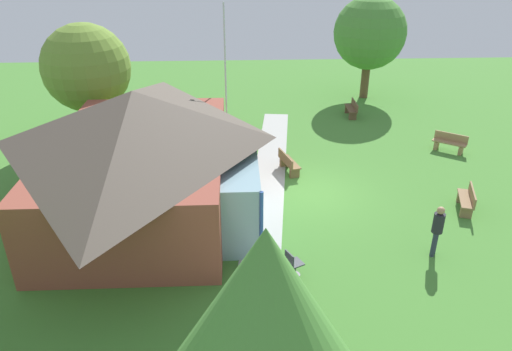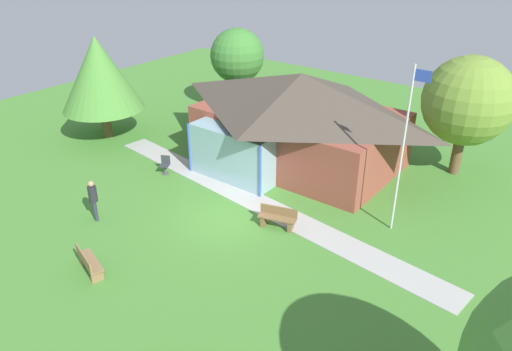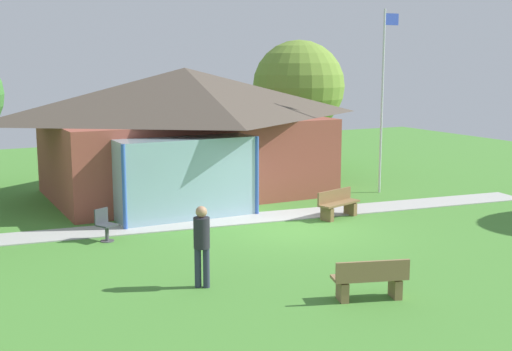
{
  "view_description": "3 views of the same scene",
  "coord_description": "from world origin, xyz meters",
  "px_view_note": "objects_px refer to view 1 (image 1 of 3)",
  "views": [
    {
      "loc": [
        -16.54,
        2.8,
        9.18
      ],
      "look_at": [
        -0.69,
        2.09,
        1.17
      ],
      "focal_mm": 34.07,
      "sensor_mm": 36.0,
      "label": 1
    },
    {
      "loc": [
        11.01,
        -12.71,
        10.53
      ],
      "look_at": [
        -0.15,
        1.9,
        1.1
      ],
      "focal_mm": 34.27,
      "sensor_mm": 36.0,
      "label": 2
    },
    {
      "loc": [
        -9.36,
        -15.84,
        4.69
      ],
      "look_at": [
        -0.21,
        1.91,
        1.26
      ],
      "focal_mm": 47.05,
      "sensor_mm": 36.0,
      "label": 3
    }
  ],
  "objects_px": {
    "tree_behind_pavilion_right": "(86,68)",
    "patio_chair_west": "(293,264)",
    "bench_lawn_far_right": "(352,109)",
    "pavilion": "(143,150)",
    "flagpole": "(225,69)",
    "bench_front_right": "(450,143)",
    "visitor_strolling_lawn": "(438,227)",
    "bench_front_center": "(467,200)",
    "tree_west_hedge": "(265,335)",
    "bench_rear_near_path": "(288,163)",
    "tree_far_east": "(370,33)"
  },
  "relations": [
    {
      "from": "flagpole",
      "to": "tree_far_east",
      "type": "height_order",
      "value": "flagpole"
    },
    {
      "from": "bench_front_center",
      "to": "patio_chair_west",
      "type": "bearing_deg",
      "value": 134.95
    },
    {
      "from": "visitor_strolling_lawn",
      "to": "tree_west_hedge",
      "type": "height_order",
      "value": "tree_west_hedge"
    },
    {
      "from": "tree_west_hedge",
      "to": "tree_far_east",
      "type": "distance_m",
      "value": 24.24
    },
    {
      "from": "pavilion",
      "to": "tree_west_hedge",
      "type": "relative_size",
      "value": 1.84
    },
    {
      "from": "tree_behind_pavilion_right",
      "to": "patio_chair_west",
      "type": "bearing_deg",
      "value": -142.4
    },
    {
      "from": "flagpole",
      "to": "patio_chair_west",
      "type": "distance_m",
      "value": 11.18
    },
    {
      "from": "bench_front_center",
      "to": "bench_lawn_far_right",
      "type": "distance_m",
      "value": 10.41
    },
    {
      "from": "bench_front_center",
      "to": "patio_chair_west",
      "type": "distance_m",
      "value": 7.63
    },
    {
      "from": "bench_front_center",
      "to": "tree_west_hedge",
      "type": "height_order",
      "value": "tree_west_hedge"
    },
    {
      "from": "bench_front_right",
      "to": "visitor_strolling_lawn",
      "type": "relative_size",
      "value": 0.85
    },
    {
      "from": "pavilion",
      "to": "bench_front_center",
      "type": "bearing_deg",
      "value": -93.38
    },
    {
      "from": "bench_front_right",
      "to": "patio_chair_west",
      "type": "xyz_separation_m",
      "value": [
        -8.8,
        8.28,
        0.01
      ]
    },
    {
      "from": "tree_behind_pavilion_right",
      "to": "flagpole",
      "type": "bearing_deg",
      "value": -93.16
    },
    {
      "from": "bench_front_center",
      "to": "tree_far_east",
      "type": "bearing_deg",
      "value": 19.41
    },
    {
      "from": "bench_rear_near_path",
      "to": "tree_far_east",
      "type": "relative_size",
      "value": 0.26
    },
    {
      "from": "bench_front_right",
      "to": "visitor_strolling_lawn",
      "type": "xyz_separation_m",
      "value": [
        -7.95,
        3.73,
        0.62
      ]
    },
    {
      "from": "patio_chair_west",
      "to": "tree_west_hedge",
      "type": "xyz_separation_m",
      "value": [
        -5.91,
        1.22,
        3.17
      ]
    },
    {
      "from": "tree_west_hedge",
      "to": "tree_far_east",
      "type": "height_order",
      "value": "tree_far_east"
    },
    {
      "from": "pavilion",
      "to": "bench_lawn_far_right",
      "type": "bearing_deg",
      "value": -45.43
    },
    {
      "from": "patio_chair_west",
      "to": "tree_behind_pavilion_right",
      "type": "xyz_separation_m",
      "value": [
        10.9,
        8.39,
        3.14
      ]
    },
    {
      "from": "bench_front_center",
      "to": "bench_rear_near_path",
      "type": "bearing_deg",
      "value": 78.53
    },
    {
      "from": "patio_chair_west",
      "to": "tree_far_east",
      "type": "bearing_deg",
      "value": 132.6
    },
    {
      "from": "visitor_strolling_lawn",
      "to": "bench_rear_near_path",
      "type": "bearing_deg",
      "value": -112.26
    },
    {
      "from": "bench_rear_near_path",
      "to": "tree_far_east",
      "type": "distance_m",
      "value": 12.19
    },
    {
      "from": "bench_lawn_far_right",
      "to": "tree_west_hedge",
      "type": "bearing_deg",
      "value": 163.86
    },
    {
      "from": "bench_front_right",
      "to": "bench_lawn_far_right",
      "type": "height_order",
      "value": "same"
    },
    {
      "from": "bench_front_right",
      "to": "bench_rear_near_path",
      "type": "height_order",
      "value": "same"
    },
    {
      "from": "bench_front_right",
      "to": "tree_behind_pavilion_right",
      "type": "bearing_deg",
      "value": 28.73
    },
    {
      "from": "pavilion",
      "to": "bench_rear_near_path",
      "type": "distance_m",
      "value": 6.4
    },
    {
      "from": "flagpole",
      "to": "bench_front_right",
      "type": "xyz_separation_m",
      "value": [
        -1.75,
        -10.3,
        -3.13
      ]
    },
    {
      "from": "bench_front_center",
      "to": "bench_front_right",
      "type": "distance_m",
      "value": 5.49
    },
    {
      "from": "flagpole",
      "to": "bench_front_center",
      "type": "distance_m",
      "value": 11.68
    },
    {
      "from": "bench_front_right",
      "to": "tree_behind_pavilion_right",
      "type": "distance_m",
      "value": 17.1
    },
    {
      "from": "bench_front_right",
      "to": "patio_chair_west",
      "type": "distance_m",
      "value": 12.08
    },
    {
      "from": "patio_chair_west",
      "to": "visitor_strolling_lawn",
      "type": "height_order",
      "value": "visitor_strolling_lawn"
    },
    {
      "from": "bench_lawn_far_right",
      "to": "tree_behind_pavilion_right",
      "type": "relative_size",
      "value": 0.27
    },
    {
      "from": "visitor_strolling_lawn",
      "to": "tree_far_east",
      "type": "height_order",
      "value": "tree_far_east"
    },
    {
      "from": "bench_lawn_far_right",
      "to": "bench_front_right",
      "type": "bearing_deg",
      "value": -144.0
    },
    {
      "from": "bench_lawn_far_right",
      "to": "tree_far_east",
      "type": "relative_size",
      "value": 0.25
    },
    {
      "from": "bench_lawn_far_right",
      "to": "patio_chair_west",
      "type": "bearing_deg",
      "value": 161.61
    },
    {
      "from": "bench_front_center",
      "to": "bench_rear_near_path",
      "type": "distance_m",
      "value": 7.06
    },
    {
      "from": "bench_lawn_far_right",
      "to": "visitor_strolling_lawn",
      "type": "height_order",
      "value": "visitor_strolling_lawn"
    },
    {
      "from": "bench_front_right",
      "to": "bench_front_center",
      "type": "bearing_deg",
      "value": 109.94
    },
    {
      "from": "bench_rear_near_path",
      "to": "tree_west_hedge",
      "type": "height_order",
      "value": "tree_west_hedge"
    },
    {
      "from": "tree_far_east",
      "to": "bench_front_right",
      "type": "bearing_deg",
      "value": -166.74
    },
    {
      "from": "bench_lawn_far_right",
      "to": "tree_west_hedge",
      "type": "xyz_separation_m",
      "value": [
        -19.65,
        6.03,
        3.18
      ]
    },
    {
      "from": "bench_front_right",
      "to": "visitor_strolling_lawn",
      "type": "height_order",
      "value": "visitor_strolling_lawn"
    },
    {
      "from": "pavilion",
      "to": "flagpole",
      "type": "relative_size",
      "value": 1.58
    },
    {
      "from": "bench_lawn_far_right",
      "to": "patio_chair_west",
      "type": "xyz_separation_m",
      "value": [
        -13.74,
        4.82,
        0.01
      ]
    }
  ]
}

